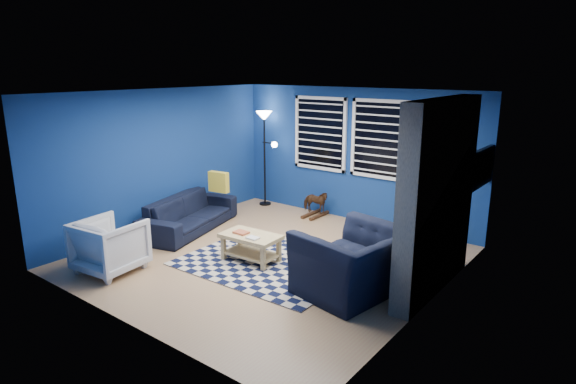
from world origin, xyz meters
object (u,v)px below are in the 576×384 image
object	(u,v)px
armchair_bent	(110,245)
cabinet	(417,223)
floor_lamp	(265,129)
coffee_table	(251,242)
armchair_big	(353,262)
tv	(481,168)
sofa	(190,214)
rocking_horse	(315,202)

from	to	relation	value
armchair_bent	cabinet	distance (m)	4.96
cabinet	floor_lamp	size ratio (longest dim) A/B	0.36
cabinet	coffee_table	bearing A→B (deg)	-105.34
armchair_bent	coffee_table	distance (m)	2.02
armchair_big	coffee_table	size ratio (longest dim) A/B	1.44
tv	floor_lamp	bearing A→B (deg)	176.81
coffee_table	cabinet	size ratio (longest dim) A/B	1.30
sofa	armchair_big	world-z (taller)	armchair_big
tv	armchair_big	world-z (taller)	tv
tv	armchair_bent	world-z (taller)	tv
coffee_table	floor_lamp	world-z (taller)	floor_lamp
coffee_table	tv	bearing A→B (deg)	41.03
sofa	cabinet	world-z (taller)	sofa
armchair_big	armchair_bent	size ratio (longest dim) A/B	1.56
rocking_horse	coffee_table	size ratio (longest dim) A/B	0.59
tv	rocking_horse	xyz separation A→B (m)	(-3.10, 0.20, -1.10)
armchair_bent	rocking_horse	distance (m)	4.04
tv	sofa	xyz separation A→B (m)	(-4.44, -1.85, -1.10)
sofa	floor_lamp	bearing A→B (deg)	-16.05
armchair_bent	cabinet	bearing A→B (deg)	-133.09
rocking_horse	floor_lamp	distance (m)	1.87
coffee_table	cabinet	bearing A→B (deg)	57.90
tv	armchair_big	bearing A→B (deg)	-110.30
rocking_horse	cabinet	xyz separation A→B (m)	(2.08, 0.05, -0.03)
tv	sofa	bearing A→B (deg)	-157.40
armchair_big	cabinet	distance (m)	2.52
sofa	armchair_big	distance (m)	3.63
coffee_table	rocking_horse	bearing A→B (deg)	101.55
floor_lamp	coffee_table	bearing A→B (deg)	-54.09
sofa	armchair_big	size ratio (longest dim) A/B	1.58
floor_lamp	cabinet	bearing A→B (deg)	0.06
floor_lamp	armchair_bent	bearing A→B (deg)	-83.47
armchair_big	coffee_table	distance (m)	1.77
rocking_horse	floor_lamp	bearing A→B (deg)	75.93
coffee_table	floor_lamp	xyz separation A→B (m)	(-1.82, 2.51, 1.32)
armchair_bent	cabinet	xyz separation A→B (m)	(2.93, 4.00, -0.12)
rocking_horse	cabinet	size ratio (longest dim) A/B	0.76
tv	coffee_table	bearing A→B (deg)	-138.97
sofa	armchair_bent	size ratio (longest dim) A/B	2.46
coffee_table	cabinet	world-z (taller)	cabinet
rocking_horse	coffee_table	xyz separation A→B (m)	(0.50, -2.46, 0.01)
armchair_bent	floor_lamp	world-z (taller)	floor_lamp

